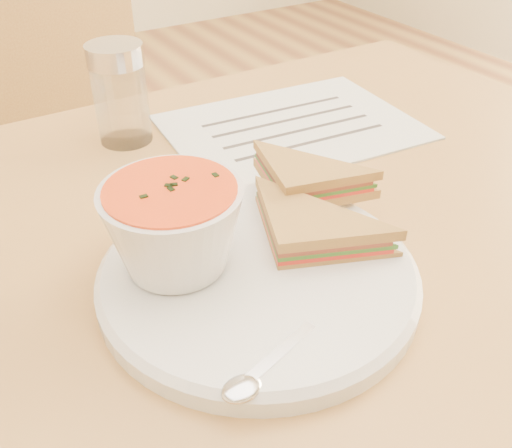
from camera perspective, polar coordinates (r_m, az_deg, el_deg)
dining_table at (r=0.88m, az=0.44°, el=-18.60°), size 1.00×0.70×0.75m
chair_far at (r=1.19m, az=-13.54°, el=4.53°), size 0.55×0.55×0.99m
plate at (r=0.51m, az=0.22°, el=-5.29°), size 0.37×0.37×0.02m
soup_bowl at (r=0.49m, az=-8.17°, el=-0.76°), size 0.13×0.13×0.08m
sandwich_half_a at (r=0.49m, az=2.21°, el=-3.68°), size 0.15×0.15×0.03m
sandwich_half_b at (r=0.54m, az=2.93°, el=2.21°), size 0.12×0.12×0.03m
spoon at (r=0.43m, az=2.73°, el=-12.54°), size 0.16×0.08×0.01m
paper_menu at (r=0.78m, az=3.59°, el=9.68°), size 0.34×0.26×0.00m
condiment_shaker at (r=0.74m, az=-13.41°, el=12.51°), size 0.07×0.07×0.12m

